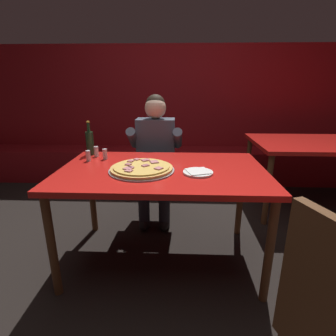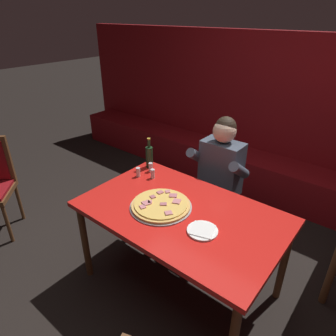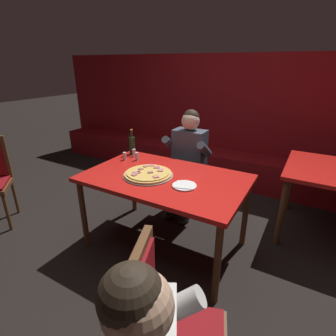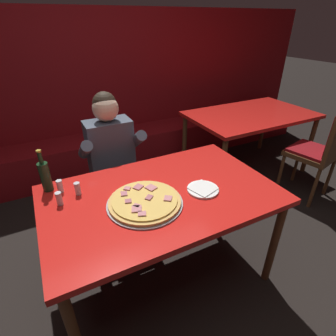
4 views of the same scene
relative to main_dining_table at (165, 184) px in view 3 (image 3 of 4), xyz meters
The scene contains 12 objects.
ground_plane 0.70m from the main_dining_table, ahead, with size 24.00×24.00×0.00m, color black.
booth_wall_panel 2.19m from the main_dining_table, 90.00° to the left, with size 6.80×0.16×1.90m, color maroon.
booth_bench 1.92m from the main_dining_table, 90.00° to the left, with size 6.46×0.48×0.46m, color maroon.
main_dining_table is the anchor object (origin of this frame).
pizza 0.18m from the main_dining_table, 156.68° to the right, with size 0.47×0.47×0.05m.
plate_white_paper 0.29m from the main_dining_table, 21.76° to the right, with size 0.21×0.21×0.02m.
beer_bottle 0.78m from the main_dining_table, 150.29° to the left, with size 0.07×0.07×0.29m.
shaker_parmesan 0.67m from the main_dining_table, 151.91° to the left, with size 0.04×0.04×0.09m.
shaker_red_pepper_flakes 0.55m from the main_dining_table, 154.62° to the left, with size 0.04×0.04×0.09m.
shaker_oregano 0.64m from the main_dining_table, 164.22° to the left, with size 0.04×0.04×0.09m.
diner_seated_blue_shirt 0.71m from the main_dining_table, 99.30° to the left, with size 0.53×0.53×1.27m.
dining_chair_far_right 1.39m from the main_dining_table, 59.76° to the right, with size 0.56×0.56×1.02m.
Camera 3 is at (1.14, -1.93, 1.77)m, focal length 28.00 mm.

